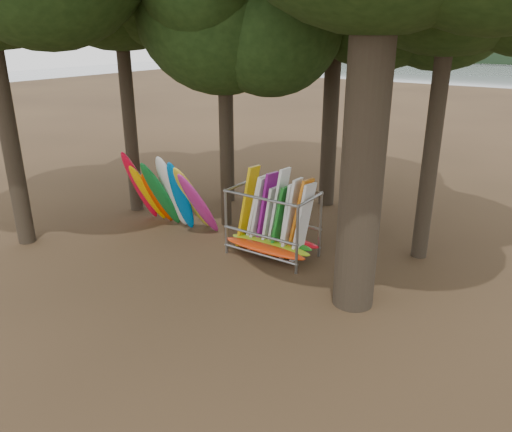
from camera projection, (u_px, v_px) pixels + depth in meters
The scene contains 4 objects.
ground at pixel (212, 268), 15.61m from camera, with size 120.00×120.00×0.00m, color #47331E.
oak_5 at pixel (222, 5), 16.39m from camera, with size 6.73×6.73×10.69m.
kayak_row at pixel (168, 195), 18.13m from camera, with size 3.76×2.26×3.09m.
storage_rack at pixel (273, 225), 16.17m from camera, with size 3.02×1.57×2.91m.
Camera 1 is at (9.02, -10.85, 7.01)m, focal length 35.00 mm.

